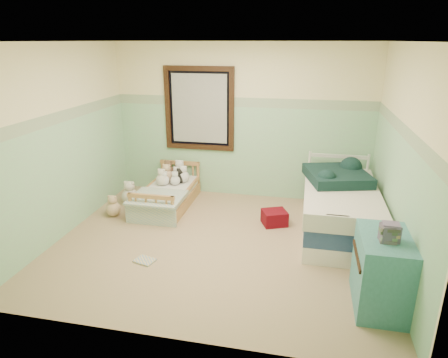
% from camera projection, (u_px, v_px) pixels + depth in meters
% --- Properties ---
extents(floor, '(4.20, 3.60, 0.02)m').
position_uv_depth(floor, '(217.00, 244.00, 5.20)').
color(floor, '#8F775E').
rests_on(floor, ground).
extents(ceiling, '(4.20, 3.60, 0.02)m').
position_uv_depth(ceiling, '(216.00, 40.00, 4.37)').
color(ceiling, silver).
rests_on(ceiling, wall_back).
extents(wall_back, '(4.20, 0.04, 2.50)m').
position_uv_depth(wall_back, '(242.00, 122.00, 6.45)').
color(wall_back, beige).
rests_on(wall_back, floor).
extents(wall_front, '(4.20, 0.04, 2.50)m').
position_uv_depth(wall_front, '(166.00, 210.00, 3.12)').
color(wall_front, beige).
rests_on(wall_front, floor).
extents(wall_left, '(0.04, 3.60, 2.50)m').
position_uv_depth(wall_left, '(61.00, 142.00, 5.19)').
color(wall_left, beige).
rests_on(wall_left, floor).
extents(wall_right, '(0.04, 3.60, 2.50)m').
position_uv_depth(wall_right, '(402.00, 161.00, 4.37)').
color(wall_right, beige).
rests_on(wall_right, floor).
extents(wainscot_mint, '(4.20, 0.01, 1.50)m').
position_uv_depth(wainscot_mint, '(241.00, 152.00, 6.60)').
color(wainscot_mint, '#90B897').
rests_on(wainscot_mint, floor).
extents(border_strip, '(4.20, 0.01, 0.15)m').
position_uv_depth(border_strip, '(242.00, 102.00, 6.32)').
color(border_strip, '#4D7754').
rests_on(border_strip, wall_back).
extents(window_frame, '(1.16, 0.06, 1.36)m').
position_uv_depth(window_frame, '(199.00, 109.00, 6.48)').
color(window_frame, black).
rests_on(window_frame, wall_back).
extents(window_blinds, '(0.92, 0.01, 1.12)m').
position_uv_depth(window_blinds, '(199.00, 109.00, 6.49)').
color(window_blinds, '#B9B9B2').
rests_on(window_blinds, window_frame).
extents(toddler_bed_frame, '(0.70, 1.41, 0.18)m').
position_uv_depth(toddler_bed_frame, '(168.00, 200.00, 6.34)').
color(toddler_bed_frame, '#9C6034').
rests_on(toddler_bed_frame, floor).
extents(toddler_mattress, '(0.64, 1.35, 0.12)m').
position_uv_depth(toddler_mattress, '(167.00, 192.00, 6.29)').
color(toddler_mattress, silver).
rests_on(toddler_mattress, toddler_bed_frame).
extents(patchwork_quilt, '(0.76, 0.70, 0.03)m').
position_uv_depth(patchwork_quilt, '(157.00, 197.00, 5.87)').
color(patchwork_quilt, '#578FB7').
rests_on(patchwork_quilt, toddler_mattress).
extents(plush_bed_brown, '(0.20, 0.20, 0.20)m').
position_uv_depth(plush_bed_brown, '(168.00, 172.00, 6.73)').
color(plush_bed_brown, brown).
rests_on(plush_bed_brown, toddler_mattress).
extents(plush_bed_white, '(0.22, 0.22, 0.22)m').
position_uv_depth(plush_bed_white, '(180.00, 172.00, 6.69)').
color(plush_bed_white, silver).
rests_on(plush_bed_white, toddler_mattress).
extents(plush_bed_tan, '(0.21, 0.21, 0.21)m').
position_uv_depth(plush_bed_tan, '(167.00, 176.00, 6.52)').
color(plush_bed_tan, tan).
rests_on(plush_bed_tan, toddler_mattress).
extents(plush_bed_dark, '(0.17, 0.17, 0.17)m').
position_uv_depth(plush_bed_dark, '(180.00, 178.00, 6.48)').
color(plush_bed_dark, black).
rests_on(plush_bed_dark, toddler_mattress).
extents(plush_floor_cream, '(0.27, 0.27, 0.27)m').
position_uv_depth(plush_floor_cream, '(130.00, 197.00, 6.39)').
color(plush_floor_cream, beige).
rests_on(plush_floor_cream, floor).
extents(plush_floor_tan, '(0.22, 0.22, 0.22)m').
position_uv_depth(plush_floor_tan, '(113.00, 209.00, 5.97)').
color(plush_floor_tan, tan).
rests_on(plush_floor_tan, floor).
extents(twin_bed_frame, '(0.92, 1.84, 0.22)m').
position_uv_depth(twin_bed_frame, '(338.00, 226.00, 5.44)').
color(twin_bed_frame, white).
rests_on(twin_bed_frame, floor).
extents(twin_boxspring, '(0.92, 1.84, 0.22)m').
position_uv_depth(twin_boxspring, '(339.00, 211.00, 5.36)').
color(twin_boxspring, navy).
rests_on(twin_boxspring, twin_bed_frame).
extents(twin_mattress, '(0.96, 1.88, 0.22)m').
position_uv_depth(twin_mattress, '(341.00, 196.00, 5.29)').
color(twin_mattress, silver).
rests_on(twin_mattress, twin_boxspring).
extents(teal_blanket, '(0.98, 1.01, 0.14)m').
position_uv_depth(teal_blanket, '(337.00, 176.00, 5.52)').
color(teal_blanket, black).
rests_on(teal_blanket, twin_mattress).
extents(dresser, '(0.47, 0.76, 0.76)m').
position_uv_depth(dresser, '(382.00, 272.00, 3.87)').
color(dresser, '#367475').
rests_on(dresser, floor).
extents(book_stack, '(0.19, 0.16, 0.17)m').
position_uv_depth(book_stack, '(390.00, 233.00, 3.64)').
color(book_stack, brown).
rests_on(book_stack, dresser).
extents(red_pillow, '(0.42, 0.40, 0.21)m').
position_uv_depth(red_pillow, '(274.00, 218.00, 5.70)').
color(red_pillow, '#A10718').
rests_on(red_pillow, floor).
extents(floor_book, '(0.27, 0.24, 0.02)m').
position_uv_depth(floor_book, '(145.00, 261.00, 4.77)').
color(floor_book, '#FCCC50').
rests_on(floor_book, floor).
extents(extra_plush_0, '(0.16, 0.16, 0.16)m').
position_uv_depth(extra_plush_0, '(164.00, 180.00, 6.38)').
color(extra_plush_0, silver).
rests_on(extra_plush_0, toddler_mattress).
extents(extra_plush_1, '(0.20, 0.20, 0.20)m').
position_uv_depth(extra_plush_1, '(183.00, 177.00, 6.50)').
color(extra_plush_1, silver).
rests_on(extra_plush_1, toddler_mattress).
extents(extra_plush_2, '(0.17, 0.17, 0.17)m').
position_uv_depth(extra_plush_2, '(177.00, 176.00, 6.57)').
color(extra_plush_2, silver).
rests_on(extra_plush_2, toddler_mattress).
extents(extra_plush_3, '(0.19, 0.19, 0.19)m').
position_uv_depth(extra_plush_3, '(162.00, 180.00, 6.37)').
color(extra_plush_3, beige).
rests_on(extra_plush_3, toddler_mattress).
extents(extra_plush_4, '(0.16, 0.16, 0.16)m').
position_uv_depth(extra_plush_4, '(167.00, 174.00, 6.68)').
color(extra_plush_4, silver).
rests_on(extra_plush_4, toddler_mattress).
extents(extra_plush_5, '(0.16, 0.16, 0.16)m').
position_uv_depth(extra_plush_5, '(175.00, 180.00, 6.39)').
color(extra_plush_5, silver).
rests_on(extra_plush_5, toddler_mattress).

